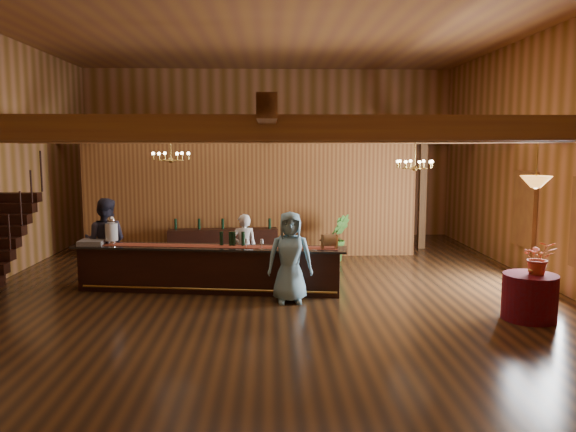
{
  "coord_description": "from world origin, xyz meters",
  "views": [
    {
      "loc": [
        0.02,
        -11.73,
        3.0
      ],
      "look_at": [
        0.42,
        0.31,
        1.5
      ],
      "focal_mm": 35.0,
      "sensor_mm": 36.0,
      "label": 1
    }
  ],
  "objects_px": {
    "tasting_bar": "(209,269)",
    "pendant_lamp": "(536,182)",
    "raffle_drum": "(329,240)",
    "chandelier_right": "(415,164)",
    "backbar_shelf": "(223,244)",
    "chandelier_left": "(171,156)",
    "round_table": "(530,297)",
    "beverage_dispenser": "(112,231)",
    "floor_plant": "(337,238)",
    "staff_second": "(105,242)",
    "guest": "(290,257)",
    "bartender": "(244,248)"
  },
  "relations": [
    {
      "from": "tasting_bar",
      "to": "staff_second",
      "type": "height_order",
      "value": "staff_second"
    },
    {
      "from": "raffle_drum",
      "to": "chandelier_left",
      "type": "height_order",
      "value": "chandelier_left"
    },
    {
      "from": "backbar_shelf",
      "to": "chandelier_left",
      "type": "relative_size",
      "value": 3.61
    },
    {
      "from": "chandelier_left",
      "to": "backbar_shelf",
      "type": "bearing_deg",
      "value": 70.15
    },
    {
      "from": "floor_plant",
      "to": "raffle_drum",
      "type": "bearing_deg",
      "value": -99.52
    },
    {
      "from": "chandelier_left",
      "to": "raffle_drum",
      "type": "bearing_deg",
      "value": -20.68
    },
    {
      "from": "beverage_dispenser",
      "to": "floor_plant",
      "type": "bearing_deg",
      "value": 27.5
    },
    {
      "from": "chandelier_left",
      "to": "floor_plant",
      "type": "xyz_separation_m",
      "value": [
        3.9,
        2.1,
        -2.16
      ]
    },
    {
      "from": "raffle_drum",
      "to": "pendant_lamp",
      "type": "xyz_separation_m",
      "value": [
        3.32,
        -1.71,
        1.28
      ]
    },
    {
      "from": "chandelier_left",
      "to": "pendant_lamp",
      "type": "bearing_deg",
      "value": -24.03
    },
    {
      "from": "tasting_bar",
      "to": "chandelier_left",
      "type": "xyz_separation_m",
      "value": [
        -0.87,
        0.87,
        2.31
      ]
    },
    {
      "from": "tasting_bar",
      "to": "chandelier_right",
      "type": "bearing_deg",
      "value": 18.61
    },
    {
      "from": "guest",
      "to": "beverage_dispenser",
      "type": "bearing_deg",
      "value": 160.93
    },
    {
      "from": "beverage_dispenser",
      "to": "pendant_lamp",
      "type": "relative_size",
      "value": 0.67
    },
    {
      "from": "guest",
      "to": "round_table",
      "type": "bearing_deg",
      "value": -17.55
    },
    {
      "from": "pendant_lamp",
      "to": "chandelier_right",
      "type": "bearing_deg",
      "value": 114.05
    },
    {
      "from": "raffle_drum",
      "to": "staff_second",
      "type": "height_order",
      "value": "staff_second"
    },
    {
      "from": "backbar_shelf",
      "to": "round_table",
      "type": "distance_m",
      "value": 7.92
    },
    {
      "from": "raffle_drum",
      "to": "backbar_shelf",
      "type": "bearing_deg",
      "value": 123.15
    },
    {
      "from": "backbar_shelf",
      "to": "pendant_lamp",
      "type": "relative_size",
      "value": 3.21
    },
    {
      "from": "backbar_shelf",
      "to": "floor_plant",
      "type": "height_order",
      "value": "floor_plant"
    },
    {
      "from": "beverage_dispenser",
      "to": "guest",
      "type": "relative_size",
      "value": 0.34
    },
    {
      "from": "pendant_lamp",
      "to": "staff_second",
      "type": "bearing_deg",
      "value": 161.05
    },
    {
      "from": "raffle_drum",
      "to": "chandelier_right",
      "type": "distance_m",
      "value": 2.78
    },
    {
      "from": "bartender",
      "to": "guest",
      "type": "distance_m",
      "value": 1.85
    },
    {
      "from": "backbar_shelf",
      "to": "chandelier_right",
      "type": "xyz_separation_m",
      "value": [
        4.45,
        -2.51,
        2.21
      ]
    },
    {
      "from": "chandelier_left",
      "to": "chandelier_right",
      "type": "distance_m",
      "value": 5.34
    },
    {
      "from": "backbar_shelf",
      "to": "chandelier_left",
      "type": "xyz_separation_m",
      "value": [
        -0.89,
        -2.48,
        2.38
      ]
    },
    {
      "from": "chandelier_left",
      "to": "pendant_lamp",
      "type": "relative_size",
      "value": 0.89
    },
    {
      "from": "staff_second",
      "to": "guest",
      "type": "height_order",
      "value": "staff_second"
    },
    {
      "from": "raffle_drum",
      "to": "chandelier_left",
      "type": "xyz_separation_m",
      "value": [
        -3.34,
        1.26,
        1.66
      ]
    },
    {
      "from": "tasting_bar",
      "to": "round_table",
      "type": "bearing_deg",
      "value": -12.04
    },
    {
      "from": "tasting_bar",
      "to": "floor_plant",
      "type": "relative_size",
      "value": 4.57
    },
    {
      "from": "staff_second",
      "to": "raffle_drum",
      "type": "bearing_deg",
      "value": 169.93
    },
    {
      "from": "bartender",
      "to": "staff_second",
      "type": "height_order",
      "value": "staff_second"
    },
    {
      "from": "beverage_dispenser",
      "to": "chandelier_right",
      "type": "height_order",
      "value": "chandelier_right"
    },
    {
      "from": "tasting_bar",
      "to": "pendant_lamp",
      "type": "distance_m",
      "value": 6.44
    },
    {
      "from": "guest",
      "to": "raffle_drum",
      "type": "bearing_deg",
      "value": 30.05
    },
    {
      "from": "chandelier_left",
      "to": "staff_second",
      "type": "xyz_separation_m",
      "value": [
        -1.42,
        -0.19,
        -1.84
      ]
    },
    {
      "from": "guest",
      "to": "floor_plant",
      "type": "relative_size",
      "value": 1.41
    },
    {
      "from": "backbar_shelf",
      "to": "beverage_dispenser",
      "type": "bearing_deg",
      "value": -129.36
    },
    {
      "from": "round_table",
      "to": "staff_second",
      "type": "height_order",
      "value": "staff_second"
    },
    {
      "from": "chandelier_right",
      "to": "tasting_bar",
      "type": "bearing_deg",
      "value": -169.25
    },
    {
      "from": "raffle_drum",
      "to": "chandelier_left",
      "type": "bearing_deg",
      "value": 159.32
    },
    {
      "from": "tasting_bar",
      "to": "raffle_drum",
      "type": "height_order",
      "value": "raffle_drum"
    },
    {
      "from": "chandelier_left",
      "to": "staff_second",
      "type": "relative_size",
      "value": 0.42
    },
    {
      "from": "tasting_bar",
      "to": "chandelier_left",
      "type": "relative_size",
      "value": 7.16
    },
    {
      "from": "floor_plant",
      "to": "pendant_lamp",
      "type": "bearing_deg",
      "value": -61.51
    },
    {
      "from": "round_table",
      "to": "chandelier_right",
      "type": "relative_size",
      "value": 1.15
    },
    {
      "from": "beverage_dispenser",
      "to": "raffle_drum",
      "type": "relative_size",
      "value": 1.76
    }
  ]
}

